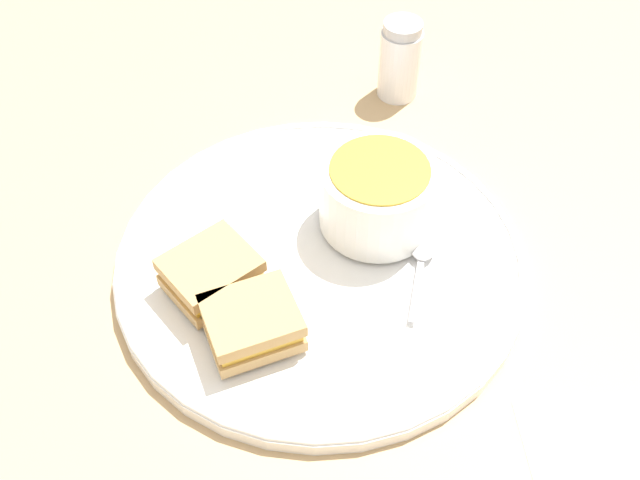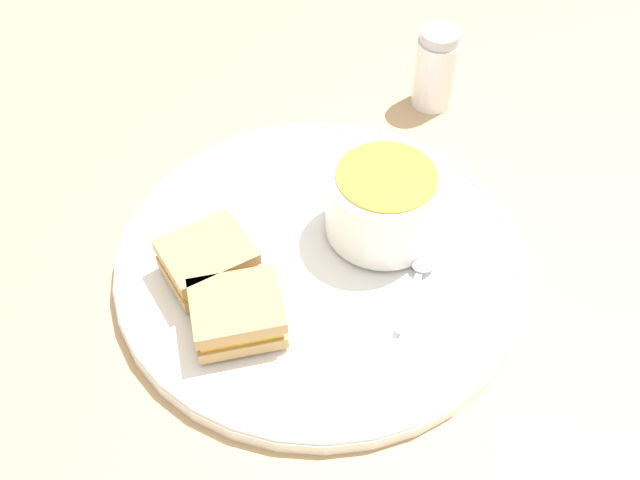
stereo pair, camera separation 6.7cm
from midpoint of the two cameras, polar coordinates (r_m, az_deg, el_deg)
name	(u,v)px [view 1 (the left image)]	position (r m, az deg, el deg)	size (l,w,h in m)	color
ground_plane	(320,266)	(0.70, -2.74, -2.16)	(2.40, 2.40, 0.00)	tan
plate	(320,260)	(0.69, -2.77, -1.66)	(0.38, 0.38, 0.02)	white
soup_bowl	(378,195)	(0.69, 1.66, 3.29)	(0.11, 0.11, 0.07)	white
spoon	(422,252)	(0.68, 5.05, -1.12)	(0.07, 0.09, 0.01)	silver
sandwich_half_near	(210,269)	(0.66, -11.29, -2.35)	(0.09, 0.08, 0.03)	tan
sandwich_half_far	(252,323)	(0.62, -8.31, -6.46)	(0.08, 0.06, 0.03)	tan
salt_shaker	(400,60)	(0.86, 3.84, 13.43)	(0.05, 0.05, 0.09)	silver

